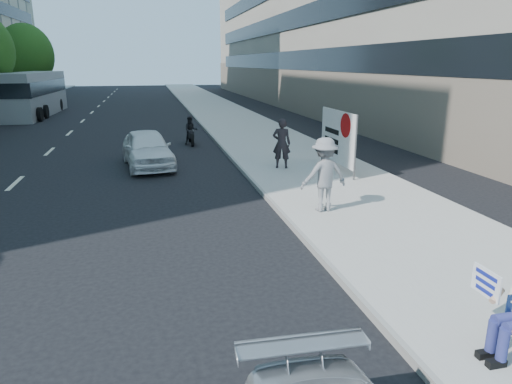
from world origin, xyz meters
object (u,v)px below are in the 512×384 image
object	(u,v)px
jogger	(324,175)
motorcycle	(191,132)
bus	(33,94)
pedestrian_woman	(282,143)
white_sedan_near	(147,148)
protest_banner	(338,137)

from	to	relation	value
jogger	motorcycle	distance (m)	12.36
bus	motorcycle	bearing A→B (deg)	-54.79
bus	pedestrian_woman	bearing A→B (deg)	-57.88
jogger	white_sedan_near	size ratio (longest dim) A/B	0.46
motorcycle	white_sedan_near	bearing A→B (deg)	-112.98
jogger	motorcycle	xyz separation A→B (m)	(-2.40, 12.11, -0.50)
white_sedan_near	bus	size ratio (longest dim) A/B	0.35
jogger	pedestrian_woman	bearing A→B (deg)	-98.01
pedestrian_woman	motorcycle	size ratio (longest dim) A/B	0.91
white_sedan_near	motorcycle	bearing A→B (deg)	58.40
pedestrian_woman	motorcycle	xyz separation A→B (m)	(-2.77, 6.84, -0.45)
pedestrian_woman	protest_banner	size ratio (longest dim) A/B	0.61
white_sedan_near	motorcycle	xyz separation A→B (m)	(2.16, 4.77, -0.09)
jogger	pedestrian_woman	world-z (taller)	jogger
jogger	bus	bearing A→B (deg)	-69.27
pedestrian_woman	protest_banner	distance (m)	2.08
pedestrian_woman	bus	distance (m)	26.80
jogger	protest_banner	distance (m)	4.92
white_sedan_near	pedestrian_woman	bearing A→B (deg)	-30.01
motorcycle	jogger	bearing A→B (deg)	-77.41
white_sedan_near	motorcycle	world-z (taller)	white_sedan_near
jogger	bus	distance (m)	31.31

